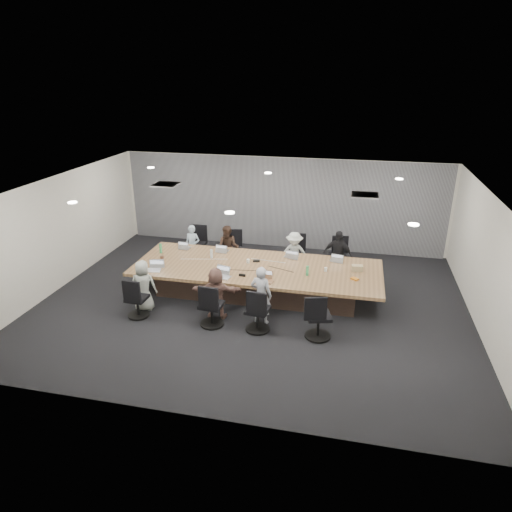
% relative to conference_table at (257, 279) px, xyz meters
% --- Properties ---
extents(floor, '(10.00, 8.00, 0.00)m').
position_rel_conference_table_xyz_m(floor, '(0.00, -0.50, -0.40)').
color(floor, black).
rests_on(floor, ground).
extents(ceiling, '(10.00, 8.00, 0.00)m').
position_rel_conference_table_xyz_m(ceiling, '(0.00, -0.50, 2.40)').
color(ceiling, white).
rests_on(ceiling, wall_back).
extents(wall_back, '(10.00, 0.00, 2.80)m').
position_rel_conference_table_xyz_m(wall_back, '(0.00, 3.50, 1.00)').
color(wall_back, silver).
rests_on(wall_back, ground).
extents(wall_front, '(10.00, 0.00, 2.80)m').
position_rel_conference_table_xyz_m(wall_front, '(0.00, -4.50, 1.00)').
color(wall_front, silver).
rests_on(wall_front, ground).
extents(wall_left, '(0.00, 8.00, 2.80)m').
position_rel_conference_table_xyz_m(wall_left, '(-5.00, -0.50, 1.00)').
color(wall_left, silver).
rests_on(wall_left, ground).
extents(wall_right, '(0.00, 8.00, 2.80)m').
position_rel_conference_table_xyz_m(wall_right, '(5.00, -0.50, 1.00)').
color(wall_right, silver).
rests_on(wall_right, ground).
extents(curtain, '(9.80, 0.04, 2.80)m').
position_rel_conference_table_xyz_m(curtain, '(0.00, 3.42, 1.00)').
color(curtain, gray).
rests_on(curtain, ground).
extents(conference_table, '(6.00, 2.20, 0.74)m').
position_rel_conference_table_xyz_m(conference_table, '(0.00, 0.00, 0.00)').
color(conference_table, '#443129').
rests_on(conference_table, ground).
extents(chair_0, '(0.61, 0.61, 0.87)m').
position_rel_conference_table_xyz_m(chair_0, '(-2.16, 1.70, 0.03)').
color(chair_0, black).
rests_on(chair_0, ground).
extents(chair_1, '(0.61, 0.61, 0.76)m').
position_rel_conference_table_xyz_m(chair_1, '(-1.11, 1.70, -0.02)').
color(chair_1, black).
rests_on(chair_1, ground).
extents(chair_2, '(0.60, 0.60, 0.78)m').
position_rel_conference_table_xyz_m(chair_2, '(0.73, 1.70, -0.01)').
color(chair_2, black).
rests_on(chair_2, ground).
extents(chair_3, '(0.63, 0.63, 0.82)m').
position_rel_conference_table_xyz_m(chair_3, '(1.87, 1.70, 0.01)').
color(chair_3, black).
rests_on(chair_3, ground).
extents(chair_4, '(0.53, 0.53, 0.75)m').
position_rel_conference_table_xyz_m(chair_4, '(-2.37, -1.70, -0.02)').
color(chair_4, black).
rests_on(chair_4, ground).
extents(chair_5, '(0.59, 0.59, 0.82)m').
position_rel_conference_table_xyz_m(chair_5, '(-0.63, -1.70, 0.01)').
color(chair_5, black).
rests_on(chair_5, ground).
extents(chair_6, '(0.61, 0.61, 0.81)m').
position_rel_conference_table_xyz_m(chair_6, '(0.39, -1.70, 0.01)').
color(chair_6, black).
rests_on(chair_6, ground).
extents(chair_7, '(0.70, 0.70, 0.84)m').
position_rel_conference_table_xyz_m(chair_7, '(1.68, -1.70, 0.02)').
color(chair_7, black).
rests_on(chair_7, ground).
extents(person_0, '(0.44, 0.30, 1.19)m').
position_rel_conference_table_xyz_m(person_0, '(-2.16, 1.35, 0.19)').
color(person_0, '#A6BDD0').
rests_on(person_0, ground).
extents(laptop_0, '(0.29, 0.21, 0.02)m').
position_rel_conference_table_xyz_m(laptop_0, '(-2.16, 0.80, 0.35)').
color(laptop_0, '#B2B2B7').
rests_on(laptop_0, conference_table).
extents(person_1, '(0.61, 0.48, 1.25)m').
position_rel_conference_table_xyz_m(person_1, '(-1.11, 1.35, 0.23)').
color(person_1, '#39271F').
rests_on(person_1, ground).
extents(laptop_1, '(0.33, 0.25, 0.02)m').
position_rel_conference_table_xyz_m(laptop_1, '(-1.11, 0.80, 0.35)').
color(laptop_1, '#B2B2B7').
rests_on(laptop_1, conference_table).
extents(person_2, '(0.82, 0.53, 1.21)m').
position_rel_conference_table_xyz_m(person_2, '(0.73, 1.35, 0.21)').
color(person_2, silver).
rests_on(person_2, ground).
extents(laptop_2, '(0.39, 0.31, 0.02)m').
position_rel_conference_table_xyz_m(laptop_2, '(0.73, 0.80, 0.35)').
color(laptop_2, '#B2B2B7').
rests_on(laptop_2, conference_table).
extents(person_3, '(0.84, 0.49, 1.34)m').
position_rel_conference_table_xyz_m(person_3, '(1.87, 1.35, 0.27)').
color(person_3, black).
rests_on(person_3, ground).
extents(laptop_3, '(0.33, 0.25, 0.02)m').
position_rel_conference_table_xyz_m(laptop_3, '(1.87, 0.80, 0.35)').
color(laptop_3, '#B2B2B7').
rests_on(laptop_3, conference_table).
extents(person_4, '(0.65, 0.48, 1.21)m').
position_rel_conference_table_xyz_m(person_4, '(-2.37, -1.35, 0.20)').
color(person_4, '#A8AFA6').
rests_on(person_4, ground).
extents(laptop_4, '(0.40, 0.32, 0.02)m').
position_rel_conference_table_xyz_m(laptop_4, '(-2.37, -0.80, 0.35)').
color(laptop_4, '#B2B2B7').
rests_on(laptop_4, conference_table).
extents(person_5, '(1.16, 0.53, 1.20)m').
position_rel_conference_table_xyz_m(person_5, '(-0.63, -1.35, 0.20)').
color(person_5, brown).
rests_on(person_5, ground).
extents(laptop_5, '(0.39, 0.31, 0.02)m').
position_rel_conference_table_xyz_m(laptop_5, '(-0.63, -0.80, 0.35)').
color(laptop_5, '#B2B2B7').
rests_on(laptop_5, conference_table).
extents(person_6, '(0.54, 0.41, 1.33)m').
position_rel_conference_table_xyz_m(person_6, '(0.39, -1.35, 0.26)').
color(person_6, '#A2A5B0').
rests_on(person_6, ground).
extents(laptop_6, '(0.36, 0.28, 0.02)m').
position_rel_conference_table_xyz_m(laptop_6, '(0.39, -0.80, 0.35)').
color(laptop_6, '#8C6647').
rests_on(laptop_6, conference_table).
extents(bottle_green_left, '(0.08, 0.08, 0.25)m').
position_rel_conference_table_xyz_m(bottle_green_left, '(-2.65, 0.32, 0.46)').
color(bottle_green_left, '#3BA55F').
rests_on(bottle_green_left, conference_table).
extents(bottle_green_right, '(0.07, 0.07, 0.23)m').
position_rel_conference_table_xyz_m(bottle_green_right, '(1.26, -0.26, 0.46)').
color(bottle_green_right, '#3BA55F').
rests_on(bottle_green_right, conference_table).
extents(bottle_clear, '(0.09, 0.09, 0.22)m').
position_rel_conference_table_xyz_m(bottle_clear, '(-1.25, 0.28, 0.45)').
color(bottle_clear, silver).
rests_on(bottle_clear, conference_table).
extents(cup_white_far, '(0.10, 0.10, 0.10)m').
position_rel_conference_table_xyz_m(cup_white_far, '(-0.26, 0.16, 0.39)').
color(cup_white_far, white).
rests_on(cup_white_far, conference_table).
extents(cup_white_near, '(0.10, 0.10, 0.09)m').
position_rel_conference_table_xyz_m(cup_white_near, '(1.66, 0.07, 0.39)').
color(cup_white_near, white).
rests_on(cup_white_near, conference_table).
extents(mug_brown, '(0.10, 0.10, 0.11)m').
position_rel_conference_table_xyz_m(mug_brown, '(-2.42, -0.13, 0.39)').
color(mug_brown, brown).
rests_on(mug_brown, conference_table).
extents(mic_left, '(0.14, 0.09, 0.03)m').
position_rel_conference_table_xyz_m(mic_left, '(-0.77, -0.27, 0.35)').
color(mic_left, black).
rests_on(mic_left, conference_table).
extents(mic_right, '(0.19, 0.14, 0.03)m').
position_rel_conference_table_xyz_m(mic_right, '(-0.08, 0.29, 0.36)').
color(mic_right, black).
rests_on(mic_right, conference_table).
extents(stapler, '(0.16, 0.05, 0.06)m').
position_rel_conference_table_xyz_m(stapler, '(-0.21, -0.65, 0.37)').
color(stapler, black).
rests_on(stapler, conference_table).
extents(canvas_bag, '(0.27, 0.19, 0.14)m').
position_rel_conference_table_xyz_m(canvas_bag, '(2.39, 0.26, 0.41)').
color(canvas_bag, tan).
rests_on(canvas_bag, conference_table).
extents(snack_packet, '(0.20, 0.19, 0.04)m').
position_rel_conference_table_xyz_m(snack_packet, '(2.35, -0.27, 0.36)').
color(snack_packet, '#CC6D17').
rests_on(snack_packet, conference_table).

